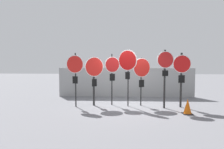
{
  "coord_description": "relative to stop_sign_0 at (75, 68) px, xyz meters",
  "views": [
    {
      "loc": [
        -0.22,
        -9.61,
        2.13
      ],
      "look_at": [
        -0.67,
        0.0,
        1.41
      ],
      "focal_mm": 35.0,
      "sensor_mm": 36.0,
      "label": 1
    }
  ],
  "objects": [
    {
      "name": "stop_sign_6",
      "position": [
        4.59,
        0.12,
        -0.12
      ],
      "size": [
        0.78,
        0.16,
        2.37
      ],
      "rotation": [
        0.0,
        0.0,
        0.04
      ],
      "color": "black",
      "rests_on": "ground"
    },
    {
      "name": "fence_back",
      "position": [
        2.26,
        2.65,
        -0.9
      ],
      "size": [
        7.46,
        0.12,
        1.6
      ],
      "color": "gray",
      "rests_on": "ground"
    },
    {
      "name": "stop_sign_0",
      "position": [
        0.0,
        0.0,
        0.0
      ],
      "size": [
        0.78,
        0.18,
        2.36
      ],
      "rotation": [
        0.0,
        0.0,
        -0.18
      ],
      "color": "black",
      "rests_on": "ground"
    },
    {
      "name": "stop_sign_5",
      "position": [
        3.85,
        -0.1,
        0.0
      ],
      "size": [
        0.71,
        0.19,
        2.48
      ],
      "rotation": [
        0.0,
        0.0,
        0.15
      ],
      "color": "black",
      "rests_on": "ground"
    },
    {
      "name": "ground_plane",
      "position": [
        2.26,
        0.26,
        -1.7
      ],
      "size": [
        40.0,
        40.0,
        0.0
      ],
      "primitive_type": "plane",
      "color": "slate"
    },
    {
      "name": "stop_sign_3",
      "position": [
        2.28,
        0.21,
        0.2
      ],
      "size": [
        0.8,
        0.48,
        2.49
      ],
      "rotation": [
        0.0,
        0.0,
        -0.53
      ],
      "color": "black",
      "rests_on": "ground"
    },
    {
      "name": "traffic_cone_0",
      "position": [
        4.55,
        -1.0,
        -1.42
      ],
      "size": [
        0.37,
        0.37,
        0.57
      ],
      "color": "black",
      "rests_on": "ground"
    },
    {
      "name": "stop_sign_1",
      "position": [
        0.79,
        0.29,
        -0.21
      ],
      "size": [
        0.77,
        0.46,
        2.19
      ],
      "rotation": [
        0.0,
        0.0,
        0.53
      ],
      "color": "black",
      "rests_on": "ground"
    },
    {
      "name": "stop_sign_4",
      "position": [
        2.91,
        0.37,
        -0.12
      ],
      "size": [
        0.79,
        0.38,
        2.16
      ],
      "rotation": [
        0.0,
        0.0,
        0.43
      ],
      "color": "black",
      "rests_on": "ground"
    },
    {
      "name": "stop_sign_2",
      "position": [
        1.59,
        0.47,
        -0.05
      ],
      "size": [
        0.66,
        0.32,
        2.33
      ],
      "rotation": [
        0.0,
        0.0,
        0.43
      ],
      "color": "black",
      "rests_on": "ground"
    }
  ]
}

